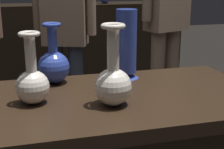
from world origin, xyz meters
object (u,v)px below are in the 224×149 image
(vase_tall_behind, at_px, (32,82))
(visitor_center_back, at_px, (65,26))
(vase_right_accent, at_px, (126,46))
(visitor_near_right, at_px, (167,7))
(vase_left_accent, at_px, (53,64))
(vase_centerpiece, at_px, (113,81))

(vase_tall_behind, height_order, visitor_center_back, visitor_center_back)
(vase_right_accent, xyz_separation_m, visitor_center_back, (-0.13, 1.08, -0.05))
(vase_tall_behind, relative_size, visitor_center_back, 0.17)
(visitor_near_right, bearing_deg, vase_left_accent, 25.74)
(visitor_center_back, distance_m, visitor_near_right, 0.78)
(vase_tall_behind, height_order, vase_right_accent, vase_right_accent)
(vase_centerpiece, distance_m, vase_left_accent, 0.37)
(vase_left_accent, bearing_deg, vase_right_accent, -1.15)
(visitor_near_right, bearing_deg, vase_centerpiece, 39.38)
(visitor_center_back, bearing_deg, vase_left_accent, 101.24)
(vase_left_accent, height_order, vase_right_accent, vase_right_accent)
(vase_left_accent, relative_size, visitor_near_right, 0.15)
(vase_right_accent, bearing_deg, visitor_near_right, 56.88)
(vase_centerpiece, relative_size, visitor_near_right, 0.17)
(vase_centerpiece, relative_size, vase_right_accent, 0.95)
(vase_left_accent, bearing_deg, visitor_center_back, 79.90)
(vase_centerpiece, relative_size, vase_left_accent, 1.12)
(vase_left_accent, xyz_separation_m, visitor_center_back, (0.19, 1.08, 0.02))
(vase_left_accent, xyz_separation_m, vase_right_accent, (0.33, -0.01, 0.06))
(vase_centerpiece, relative_size, visitor_center_back, 0.19)
(vase_left_accent, bearing_deg, visitor_near_right, 45.10)
(visitor_near_right, bearing_deg, visitor_center_back, -28.19)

